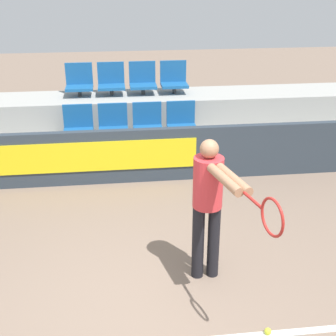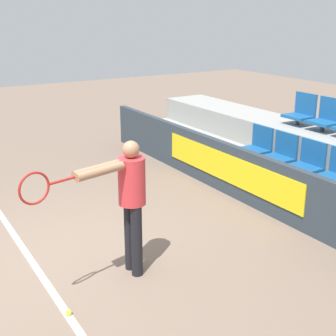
# 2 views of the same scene
# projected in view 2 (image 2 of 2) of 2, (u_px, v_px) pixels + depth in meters

# --- Properties ---
(ground_plane) EXTENTS (30.00, 30.00, 0.00)m
(ground_plane) POSITION_uv_depth(u_px,v_px,m) (66.00, 261.00, 5.75)
(ground_plane) COLOR #7A6656
(court_baseline) EXTENTS (4.82, 0.08, 0.01)m
(court_baseline) POSITION_uv_depth(u_px,v_px,m) (37.00, 269.00, 5.57)
(court_baseline) COLOR white
(court_baseline) RESTS_ON ground
(barrier_wall) EXTENTS (9.43, 0.14, 0.86)m
(barrier_wall) POSITION_uv_depth(u_px,v_px,m) (259.00, 182.00, 7.19)
(barrier_wall) COLOR #2D3842
(barrier_wall) RESTS_ON ground
(bleacher_tier_front) EXTENTS (9.03, 1.01, 0.48)m
(bleacher_tier_front) POSITION_uv_depth(u_px,v_px,m) (286.00, 187.00, 7.52)
(bleacher_tier_front) COLOR #9E9E99
(bleacher_tier_front) RESTS_ON ground
(bleacher_tier_middle) EXTENTS (9.03, 1.01, 0.96)m
(bleacher_tier_middle) POSITION_uv_depth(u_px,v_px,m) (330.00, 163.00, 7.95)
(bleacher_tier_middle) COLOR #9E9E99
(bleacher_tier_middle) RESTS_ON ground
(stadium_chair_0) EXTENTS (0.48, 0.39, 0.57)m
(stadium_chair_0) POSITION_uv_depth(u_px,v_px,m) (258.00, 145.00, 8.13)
(stadium_chair_0) COLOR #333333
(stadium_chair_0) RESTS_ON bleacher_tier_front
(stadium_chair_1) EXTENTS (0.48, 0.39, 0.57)m
(stadium_chair_1) POSITION_uv_depth(u_px,v_px,m) (281.00, 153.00, 7.66)
(stadium_chair_1) COLOR #333333
(stadium_chair_1) RESTS_ON bleacher_tier_front
(stadium_chair_2) EXTENTS (0.48, 0.39, 0.57)m
(stadium_chair_2) POSITION_uv_depth(u_px,v_px,m) (308.00, 162.00, 7.20)
(stadium_chair_2) COLOR #333333
(stadium_chair_2) RESTS_ON bleacher_tier_front
(stadium_chair_4) EXTENTS (0.48, 0.39, 0.57)m
(stadium_chair_4) POSITION_uv_depth(u_px,v_px,m) (301.00, 111.00, 8.47)
(stadium_chair_4) COLOR #333333
(stadium_chair_4) RESTS_ON bleacher_tier_middle
(stadium_chair_5) EXTENTS (0.48, 0.39, 0.57)m
(stadium_chair_5) POSITION_uv_depth(u_px,v_px,m) (326.00, 117.00, 8.01)
(stadium_chair_5) COLOR #333333
(stadium_chair_5) RESTS_ON bleacher_tier_middle
(tennis_player) EXTENTS (0.47, 1.46, 1.59)m
(tennis_player) POSITION_uv_depth(u_px,v_px,m) (127.00, 196.00, 5.17)
(tennis_player) COLOR black
(tennis_player) RESTS_ON ground
(tennis_ball) EXTENTS (0.07, 0.07, 0.07)m
(tennis_ball) POSITION_uv_depth(u_px,v_px,m) (69.00, 312.00, 4.71)
(tennis_ball) COLOR #CCDB33
(tennis_ball) RESTS_ON ground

